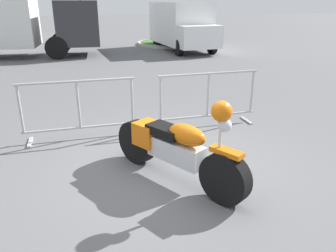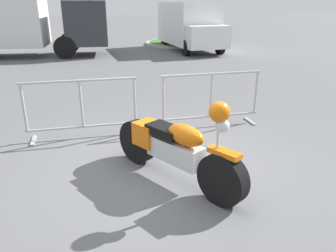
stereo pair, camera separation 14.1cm
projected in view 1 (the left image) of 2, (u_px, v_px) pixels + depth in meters
The scene contains 7 objects.
ground_plane at pixel (166, 169), 4.85m from camera, with size 120.00×120.00×0.00m, color #5B5B5E.
motorcycle at pixel (176, 147), 4.41m from camera, with size 1.32×2.04×1.28m.
crowd_barrier_near at pixel (79, 109), 5.78m from camera, with size 2.01×0.45×1.07m.
crowd_barrier_far at pixel (208, 99), 6.39m from camera, with size 2.01×0.45×1.07m.
delivery_van at pixel (181, 25), 16.50m from camera, with size 2.30×5.13×2.31m.
parked_car_tan at pixel (23, 25), 23.00m from camera, with size 2.05×4.59×1.53m.
planter_island at pixel (183, 38), 19.23m from camera, with size 4.57×4.57×1.25m.
Camera 1 is at (-1.12, -4.16, 2.33)m, focal length 35.00 mm.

